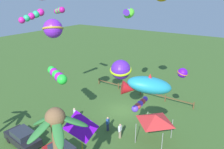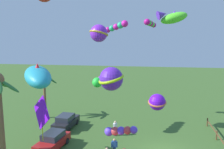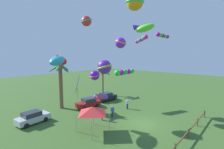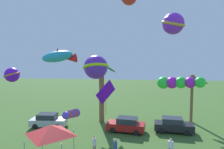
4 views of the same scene
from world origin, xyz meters
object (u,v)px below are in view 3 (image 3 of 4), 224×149
kite_fish_7 (144,28)px  kite_fish_10 (58,61)px  festival_tent (92,110)px  kite_tube_3 (124,72)px  kite_ball_5 (95,75)px  spectator_2 (112,111)px  parked_car_2 (88,103)px  spectator_0 (127,104)px  spectator_1 (102,114)px  palm_tree_1 (103,74)px  kite_tube_4 (142,39)px  kite_ball_1 (135,2)px  kite_diamond_9 (77,84)px  kite_ball_6 (86,21)px  parked_car_1 (33,117)px  kite_ball_0 (104,67)px  kite_tube_11 (162,35)px  palm_tree_0 (60,76)px  kite_tube_2 (100,97)px  parked_car_0 (106,97)px  kite_ball_8 (120,43)px

kite_fish_7 → kite_fish_10: size_ratio=0.78×
festival_tent → kite_tube_3: kite_tube_3 is taller
kite_ball_5 → festival_tent: bearing=54.1°
spectator_2 → kite_fish_7: bearing=-85.7°
kite_ball_5 → spectator_2: bearing=27.4°
parked_car_2 → spectator_2: spectator_2 is taller
kite_ball_5 → spectator_0: bearing=19.5°
spectator_1 → festival_tent: bearing=-153.3°
kite_fish_10 → spectator_2: bearing=-33.7°
palm_tree_1 → kite_tube_4: (0.63, -8.96, 6.86)m
kite_ball_5 → kite_ball_1: bearing=-31.9°
kite_ball_1 → palm_tree_1: bearing=54.0°
kite_tube_4 → palm_tree_1: bearing=94.0°
kite_ball_1 → kite_diamond_9: kite_ball_1 is taller
spectator_0 → spectator_2: (-4.16, -0.48, 0.00)m
kite_ball_1 → kite_fish_7: kite_ball_1 is taller
kite_ball_5 → kite_ball_6: bearing=53.3°
kite_fish_7 → parked_car_1: bearing=128.4°
parked_car_1 → kite_fish_7: bearing=-51.6°
parked_car_2 → festival_tent: 8.77m
parked_car_1 → spectator_0: spectator_0 is taller
kite_ball_0 → kite_ball_1: 8.43m
kite_diamond_9 → kite_tube_11: bearing=-39.5°
palm_tree_0 → parked_car_1: bearing=-155.7°
festival_tent → kite_tube_2: kite_tube_2 is taller
parked_car_1 → kite_tube_2: (4.99, -6.99, 2.88)m
kite_ball_5 → parked_car_1: bearing=102.0°
kite_ball_1 → kite_tube_2: 10.79m
palm_tree_0 → kite_tube_11: (11.24, -11.54, 6.40)m
parked_car_1 → kite_ball_0: bearing=-43.0°
palm_tree_0 → festival_tent: (-2.11, -9.83, -2.71)m
parked_car_2 → kite_tube_2: kite_tube_2 is taller
parked_car_0 → spectator_1: 9.22m
kite_ball_5 → kite_tube_4: bearing=15.2°
parked_car_2 → kite_diamond_9: bearing=-177.5°
kite_ball_0 → kite_fish_7: bearing=-67.8°
kite_fish_10 → kite_ball_8: bearing=-9.1°
kite_tube_2 → kite_tube_3: 8.66m
kite_tube_3 → kite_ball_6: 9.98m
kite_tube_4 → parked_car_2: bearing=149.5°
spectator_2 → kite_ball_0: 6.36m
kite_tube_4 → kite_fish_7: (-8.48, -5.31, 0.32)m
parked_car_0 → kite_ball_5: size_ratio=3.81×
parked_car_1 → spectator_2: (8.09, -6.20, 0.06)m
kite_fish_7 → kite_ball_8: (4.11, 6.59, -1.14)m
spectator_2 → kite_tube_4: 13.68m
festival_tent → kite_fish_10: 7.34m
kite_ball_1 → kite_tube_4: (11.58, 6.13, -2.21)m
kite_tube_4 → kite_diamond_9: kite_tube_4 is taller
parked_car_0 → parked_car_1: (-13.52, -0.01, 0.00)m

